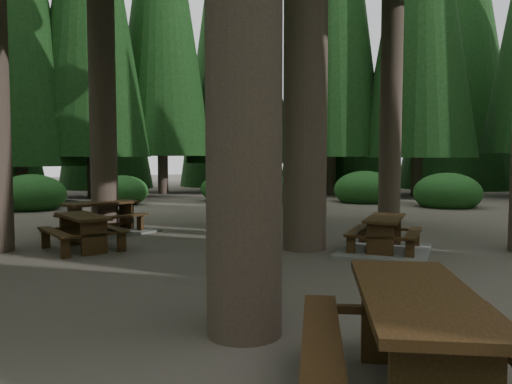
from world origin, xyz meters
TOP-DOWN VIEW (x-y plane):
  - ground at (0.00, 0.00)m, footprint 80.00×80.00m
  - picnic_table_a at (1.82, -0.93)m, footprint 2.53×2.42m
  - picnic_table_b at (-2.75, 2.61)m, footprint 1.31×1.61m
  - picnic_table_c at (-1.74, 4.52)m, footprint 2.51×2.22m
  - picnic_table_d at (5.61, 6.49)m, footprint 2.27×1.98m
  - picnic_table_e at (-2.67, -4.96)m, footprint 2.52×2.54m
  - shrub_ring at (0.70, 0.75)m, footprint 23.86×24.64m

SIDE VIEW (x-z plane):
  - ground at x=0.00m, z-range 0.00..0.00m
  - picnic_table_a at x=1.82m, z-range -0.12..0.55m
  - picnic_table_c at x=-1.74m, z-range -0.12..0.61m
  - shrub_ring at x=0.70m, z-range -0.35..1.15m
  - picnic_table_b at x=-2.75m, z-range 0.11..0.79m
  - picnic_table_d at x=5.61m, z-range 0.14..0.99m
  - picnic_table_e at x=-2.67m, z-range 0.14..1.00m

